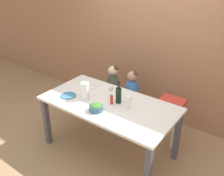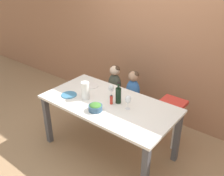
{
  "view_description": "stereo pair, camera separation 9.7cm",
  "coord_description": "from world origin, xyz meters",
  "views": [
    {
      "loc": [
        1.67,
        -2.21,
        2.4
      ],
      "look_at": [
        0.0,
        0.07,
        0.96
      ],
      "focal_mm": 40.0,
      "sensor_mm": 36.0,
      "label": 1
    },
    {
      "loc": [
        1.75,
        -2.15,
        2.4
      ],
      "look_at": [
        0.0,
        0.07,
        0.96
      ],
      "focal_mm": 40.0,
      "sensor_mm": 36.0,
      "label": 2
    }
  ],
  "objects": [
    {
      "name": "wall_back",
      "position": [
        0.0,
        1.24,
        1.35
      ],
      "size": [
        10.0,
        0.06,
        2.7
      ],
      "color": "#9E6B4C",
      "rests_on": "ground_plane"
    },
    {
      "name": "ground_plane",
      "position": [
        0.0,
        0.0,
        0.0
      ],
      "size": [
        14.0,
        14.0,
        0.0
      ],
      "primitive_type": "plane",
      "color": "#9E7A56"
    },
    {
      "name": "salad_bowl_large",
      "position": [
        -0.01,
        -0.25,
        0.83
      ],
      "size": [
        0.17,
        0.17,
        0.09
      ],
      "color": "#335675",
      "rests_on": "dining_table"
    },
    {
      "name": "condiment_bottle_hot_sauce",
      "position": [
        0.05,
        -0.01,
        0.84
      ],
      "size": [
        0.04,
        0.04,
        0.13
      ],
      "color": "red",
      "rests_on": "dining_table"
    },
    {
      "name": "chair_far_center",
      "position": [
        -0.09,
        0.69,
        0.38
      ],
      "size": [
        0.4,
        0.36,
        0.46
      ],
      "color": "silver",
      "rests_on": "ground_plane"
    },
    {
      "name": "chair_far_left",
      "position": [
        -0.44,
        0.69,
        0.38
      ],
      "size": [
        0.4,
        0.36,
        0.46
      ],
      "color": "silver",
      "rests_on": "ground_plane"
    },
    {
      "name": "dinner_plate_back_left",
      "position": [
        -0.49,
        0.21,
        0.79
      ],
      "size": [
        0.21,
        0.21,
        0.01
      ],
      "color": "silver",
      "rests_on": "dining_table"
    },
    {
      "name": "chair_right_highchair",
      "position": [
        0.57,
        0.69,
        0.53
      ],
      "size": [
        0.34,
        0.31,
        0.68
      ],
      "color": "silver",
      "rests_on": "ground_plane"
    },
    {
      "name": "wine_glass_far",
      "position": [
        -0.06,
        0.13,
        0.91
      ],
      "size": [
        0.07,
        0.07,
        0.18
      ],
      "color": "white",
      "rests_on": "dining_table"
    },
    {
      "name": "wine_bottle",
      "position": [
        0.1,
        0.07,
        0.89
      ],
      "size": [
        0.07,
        0.07,
        0.29
      ],
      "color": "black",
      "rests_on": "dining_table"
    },
    {
      "name": "dining_table",
      "position": [
        0.0,
        0.0,
        0.68
      ],
      "size": [
        1.75,
        0.9,
        0.78
      ],
      "color": "white",
      "rests_on": "ground_plane"
    },
    {
      "name": "wine_glass_near",
      "position": [
        0.28,
        0.02,
        0.91
      ],
      "size": [
        0.07,
        0.07,
        0.18
      ],
      "color": "white",
      "rests_on": "dining_table"
    },
    {
      "name": "dinner_plate_front_left",
      "position": [
        -0.54,
        -0.19,
        0.79
      ],
      "size": [
        0.21,
        0.21,
        0.01
      ],
      "color": "teal",
      "rests_on": "dining_table"
    },
    {
      "name": "person_child_center",
      "position": [
        -0.09,
        0.69,
        0.72
      ],
      "size": [
        0.22,
        0.17,
        0.5
      ],
      "color": "#3366B2",
      "rests_on": "chair_far_center"
    },
    {
      "name": "person_child_left",
      "position": [
        -0.44,
        0.69,
        0.72
      ],
      "size": [
        0.22,
        0.17,
        0.5
      ],
      "color": "#3D4238",
      "rests_on": "chair_far_left"
    },
    {
      "name": "paper_towel_roll",
      "position": [
        -0.3,
        -0.11,
        0.9
      ],
      "size": [
        0.1,
        0.1,
        0.23
      ],
      "color": "white",
      "rests_on": "dining_table"
    }
  ]
}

